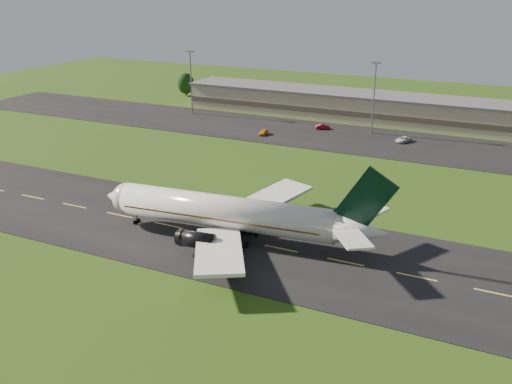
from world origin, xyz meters
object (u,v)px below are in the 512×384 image
at_px(terminal, 390,109).
at_px(service_vehicle_c, 403,139).
at_px(light_mast_west, 191,75).
at_px(airliner, 230,213).
at_px(service_vehicle_a, 264,132).
at_px(service_vehicle_b, 323,127).
at_px(light_mast_centre, 374,89).

distance_m(terminal, service_vehicle_c, 23.61).
xyz_separation_m(light_mast_west, service_vehicle_c, (70.28, -5.47, -11.92)).
bearing_deg(airliner, service_vehicle_a, 104.44).
distance_m(light_mast_west, service_vehicle_c, 71.49).
relative_size(service_vehicle_a, service_vehicle_c, 0.84).
distance_m(service_vehicle_a, service_vehicle_b, 18.68).
relative_size(terminal, light_mast_centre, 7.13).
distance_m(airliner, terminal, 96.22).
xyz_separation_m(service_vehicle_a, service_vehicle_c, (37.51, 9.40, -0.02)).
bearing_deg(airliner, light_mast_west, 119.64).
distance_m(light_mast_west, service_vehicle_a, 37.90).
distance_m(service_vehicle_a, service_vehicle_c, 38.67).
xyz_separation_m(terminal, service_vehicle_a, (-28.63, -31.05, -3.15)).
relative_size(service_vehicle_b, service_vehicle_c, 0.82).
height_order(airliner, service_vehicle_a, airliner).
bearing_deg(light_mast_west, service_vehicle_a, -24.40).
relative_size(airliner, service_vehicle_b, 12.04).
xyz_separation_m(terminal, light_mast_centre, (-1.40, -16.18, 8.75)).
xyz_separation_m(terminal, service_vehicle_c, (8.88, -21.65, -3.17)).
height_order(terminal, service_vehicle_c, terminal).
bearing_deg(service_vehicle_a, terminal, 45.57).
height_order(airliner, terminal, airliner).
distance_m(service_vehicle_b, service_vehicle_c, 24.79).
relative_size(light_mast_centre, service_vehicle_b, 4.78).
relative_size(airliner, terminal, 0.35).
height_order(service_vehicle_b, service_vehicle_c, service_vehicle_c).
bearing_deg(service_vehicle_a, light_mast_west, 153.84).
relative_size(terminal, light_mast_west, 7.13).
bearing_deg(service_vehicle_b, service_vehicle_a, 107.26).
bearing_deg(service_vehicle_b, terminal, -69.93).
relative_size(light_mast_west, service_vehicle_a, 4.70).
bearing_deg(service_vehicle_c, service_vehicle_b, -166.90).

